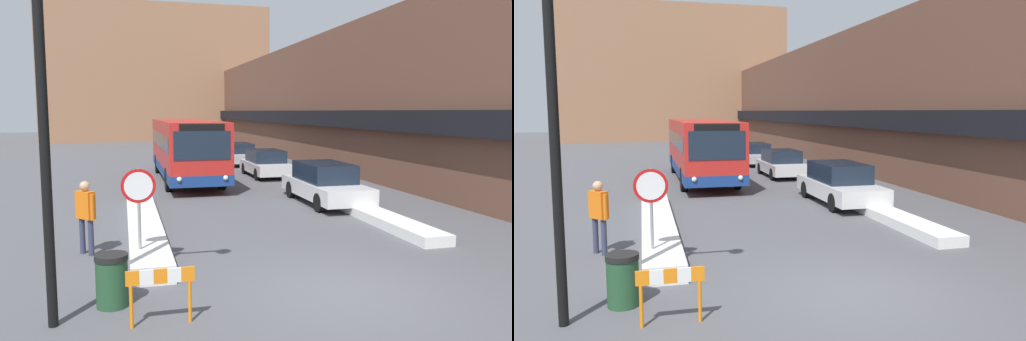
% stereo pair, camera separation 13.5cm
% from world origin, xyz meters
% --- Properties ---
extents(ground_plane, '(160.00, 160.00, 0.00)m').
position_xyz_m(ground_plane, '(0.00, 0.00, 0.00)').
color(ground_plane, '#515156').
extents(building_row_right, '(5.50, 60.00, 8.09)m').
position_xyz_m(building_row_right, '(9.97, 24.00, 4.03)').
color(building_row_right, brown).
rests_on(building_row_right, ground_plane).
extents(building_backdrop_far, '(26.00, 8.00, 15.60)m').
position_xyz_m(building_backdrop_far, '(0.00, 53.41, 7.80)').
color(building_backdrop_far, '#996B4C').
rests_on(building_backdrop_far, ground_plane).
extents(snow_bank_left, '(0.90, 9.81, 0.39)m').
position_xyz_m(snow_bank_left, '(-3.60, 6.17, 0.19)').
color(snow_bank_left, silver).
rests_on(snow_bank_left, ground_plane).
extents(snow_bank_right, '(0.90, 10.35, 0.30)m').
position_xyz_m(snow_bank_right, '(3.60, 7.40, 0.15)').
color(snow_bank_right, silver).
rests_on(snow_bank_right, ground_plane).
extents(city_bus, '(2.62, 11.00, 3.00)m').
position_xyz_m(city_bus, '(-1.09, 16.50, 1.64)').
color(city_bus, red).
rests_on(city_bus, ground_plane).
extents(parked_car_front, '(1.90, 4.87, 1.52)m').
position_xyz_m(parked_car_front, '(3.20, 8.83, 0.76)').
color(parked_car_front, silver).
rests_on(parked_car_front, ground_plane).
extents(parked_car_middle, '(1.92, 4.33, 1.41)m').
position_xyz_m(parked_car_middle, '(3.20, 16.87, 0.71)').
color(parked_car_middle, silver).
rests_on(parked_car_middle, ground_plane).
extents(parked_car_back, '(1.79, 4.81, 1.38)m').
position_xyz_m(parked_car_back, '(3.20, 23.30, 0.70)').
color(parked_car_back, '#B7B7BC').
rests_on(parked_car_back, ground_plane).
extents(stop_sign, '(0.76, 0.08, 2.20)m').
position_xyz_m(stop_sign, '(-3.82, 2.68, 1.59)').
color(stop_sign, gray).
rests_on(stop_sign, ground_plane).
extents(street_lamp, '(1.46, 0.36, 6.22)m').
position_xyz_m(street_lamp, '(-5.00, -0.19, 3.87)').
color(street_lamp, black).
rests_on(street_lamp, ground_plane).
extents(pedestrian, '(0.49, 0.51, 1.80)m').
position_xyz_m(pedestrian, '(-5.03, 3.96, 1.08)').
color(pedestrian, '#333851').
rests_on(pedestrian, ground_plane).
extents(trash_bin, '(0.59, 0.59, 0.95)m').
position_xyz_m(trash_bin, '(-4.38, 0.43, 0.48)').
color(trash_bin, '#234C2D').
rests_on(trash_bin, ground_plane).
extents(construction_barricade, '(1.10, 0.06, 0.94)m').
position_xyz_m(construction_barricade, '(-3.60, -0.60, 0.67)').
color(construction_barricade, orange).
rests_on(construction_barricade, ground_plane).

